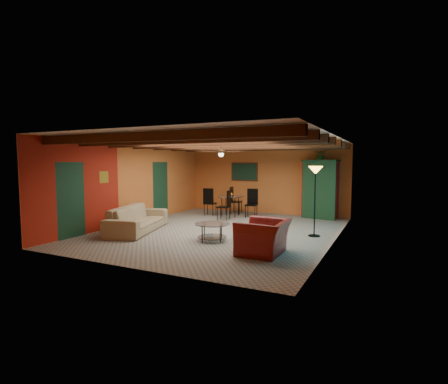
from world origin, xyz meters
The scene contains 11 objects.
room centered at (0.00, 0.11, 2.36)m, with size 6.52×8.01×2.71m.
sofa centered at (-2.20, -1.13, 0.37)m, with size 2.56×1.00×0.75m, color #94805F.
armchair centered at (1.99, -1.88, 0.38)m, with size 1.17×1.02×0.76m, color maroon.
coffee_table centered at (0.36, -1.26, 0.23)m, with size 0.91×0.91×0.47m, color silver, non-canonical shape.
dining_table centered at (-0.91, 2.61, 0.53)m, with size 2.05×2.05×1.07m, color silver, non-canonical shape.
armoire centered at (2.20, 3.70, 1.04)m, with size 1.18×0.58×2.07m, color maroon.
floor_lamp centered at (2.65, 0.46, 0.97)m, with size 0.39×0.39×1.95m, color black, non-canonical shape.
ceiling_fan centered at (0.00, 0.00, 2.36)m, with size 1.50×1.50×0.44m, color #472614, non-canonical shape.
painting centered at (-0.90, 3.96, 1.65)m, with size 1.05×0.03×0.65m, color black.
potted_plant centered at (2.20, 3.70, 2.32)m, with size 0.44×0.38×0.49m, color #26661E.
vase centered at (-0.91, 2.61, 1.16)m, with size 0.18×0.18×0.19m, color orange.
Camera 1 is at (4.50, -9.07, 2.06)m, focal length 27.60 mm.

